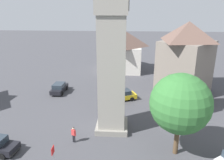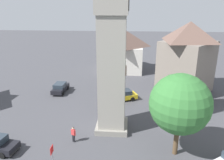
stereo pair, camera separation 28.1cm
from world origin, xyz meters
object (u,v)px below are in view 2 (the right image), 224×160
pedestrian (73,133)px  tree (180,104)px  car_black_far (123,95)px  car_blue_kerb (60,88)px  building_hall_far (187,57)px  clock_tower (112,8)px  building_shop_left (125,50)px  road_sign (52,156)px

pedestrian → tree: (-1.05, -9.83, 4.03)m
car_black_far → pedestrian: bearing=157.1°
car_blue_kerb → building_hall_far: (2.11, -19.64, 4.80)m
pedestrian → tree: 10.68m
car_black_far → pedestrian: 11.72m
clock_tower → car_black_far: 14.45m
building_shop_left → tree: bearing=-168.8°
car_blue_kerb → road_sign: 18.66m
tree → building_shop_left: size_ratio=0.91×
tree → building_hall_far: size_ratio=0.71×
car_blue_kerb → pedestrian: (-13.14, -5.43, 0.25)m
building_hall_far → road_sign: size_ratio=3.90×
building_hall_far → road_sign: 25.08m
road_sign → car_black_far: bearing=-17.7°
pedestrian → clock_tower: bearing=-51.5°
car_black_far → pedestrian: (-10.79, 4.56, 0.25)m
car_black_far → road_sign: size_ratio=1.59×
clock_tower → building_hall_far: bearing=-40.6°
car_blue_kerb → car_black_far: 10.26m
car_blue_kerb → pedestrian: size_ratio=2.48×
clock_tower → tree: 10.71m
building_hall_far → road_sign: bearing=143.9°
car_blue_kerb → building_hall_far: bearing=-83.9°
building_hall_far → car_black_far: bearing=114.8°
clock_tower → building_shop_left: bearing=-1.8°
road_sign → tree: bearing=-69.9°
pedestrian → building_hall_far: bearing=-43.0°
building_shop_left → road_sign: 31.78m
building_shop_left → road_sign: size_ratio=3.02×
building_shop_left → building_hall_far: building_hall_far is taller
car_black_far → tree: 13.65m
tree → building_hall_far: building_hall_far is taller
car_black_far → car_blue_kerb: bearing=76.8°
tree → road_sign: (-3.74, 10.24, -3.14)m
clock_tower → road_sign: (-7.69, 4.05, -10.93)m
clock_tower → car_blue_kerb: 18.24m
car_blue_kerb → tree: tree is taller
clock_tower → car_blue_kerb: clock_tower is taller
car_blue_kerb → pedestrian: bearing=-157.6°
car_black_far → building_shop_left: building_shop_left is taller
pedestrian → building_shop_left: bearing=-9.4°
clock_tower → pedestrian: (-2.90, 3.64, -11.82)m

